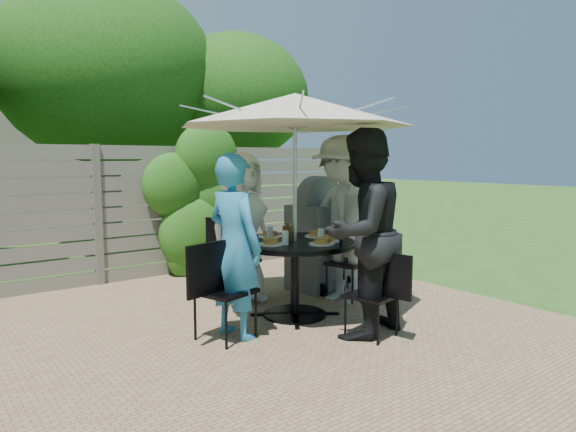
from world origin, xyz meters
TOP-DOWN VIEW (x-y plane):
  - backyard_envelope at (0.09, 10.29)m, footprint 60.00×60.00m
  - patio_table at (1.22, 0.38)m, footprint 1.45×1.45m
  - umbrella at (1.22, 0.38)m, footprint 2.78×2.78m
  - chair_back at (1.04, 1.33)m, footprint 0.56×0.73m
  - person_back at (1.07, 1.20)m, footprint 0.94×0.70m
  - chair_left at (0.27, 0.21)m, footprint 0.72×0.56m
  - person_left at (0.40, 0.23)m, footprint 0.52×0.69m
  - chair_front at (1.39, -0.56)m, footprint 0.48×0.63m
  - person_front at (1.36, -0.43)m, footprint 1.06×0.89m
  - chair_right at (2.16, 0.56)m, footprint 0.67×0.50m
  - person_right at (2.03, 0.53)m, footprint 0.93×1.36m
  - plate_back at (1.15, 0.74)m, footprint 0.26×0.26m
  - plate_left at (0.86, 0.32)m, footprint 0.26×0.26m
  - plate_front at (1.28, 0.03)m, footprint 0.26×0.26m
  - plate_right at (1.57, 0.45)m, footprint 0.26×0.26m
  - plate_extra at (1.45, 0.12)m, footprint 0.24×0.24m
  - glass_back at (1.07, 0.62)m, footprint 0.07×0.07m
  - glass_left at (0.98, 0.23)m, footprint 0.07×0.07m
  - glass_front at (1.37, 0.15)m, footprint 0.07×0.07m
  - syrup_jug at (1.15, 0.42)m, footprint 0.09×0.09m
  - coffee_cup at (1.27, 0.62)m, footprint 0.08×0.08m
  - bbq_grill at (2.17, 1.12)m, footprint 0.79×0.65m

SIDE VIEW (x-z plane):
  - chair_front at x=1.39m, z-range -0.16..0.66m
  - chair_right at x=2.16m, z-range -0.17..0.70m
  - chair_left at x=0.27m, z-range -0.19..0.75m
  - chair_back at x=1.04m, z-range -0.19..0.77m
  - patio_table at x=1.22m, z-range 0.16..0.98m
  - bbq_grill at x=2.17m, z-range -0.06..1.38m
  - plate_back at x=1.15m, z-range 0.81..0.87m
  - plate_left at x=0.86m, z-range 0.81..0.87m
  - plate_front at x=1.28m, z-range 0.81..0.87m
  - plate_right at x=1.57m, z-range 0.81..0.87m
  - plate_extra at x=1.45m, z-range 0.81..0.87m
  - person_left at x=0.40m, z-range 0.00..1.71m
  - person_back at x=1.07m, z-range 0.00..1.74m
  - coffee_cup at x=1.27m, z-range 0.82..0.94m
  - glass_back at x=1.07m, z-range 0.82..0.96m
  - glass_left at x=0.98m, z-range 0.82..0.96m
  - glass_front at x=1.37m, z-range 0.82..0.96m
  - syrup_jug at x=1.15m, z-range 0.82..0.98m
  - person_right at x=2.03m, z-range 0.00..1.93m
  - person_front at x=1.36m, z-range 0.00..1.94m
  - umbrella at x=1.22m, z-range 0.99..3.31m
  - backyard_envelope at x=0.09m, z-range 0.11..5.11m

